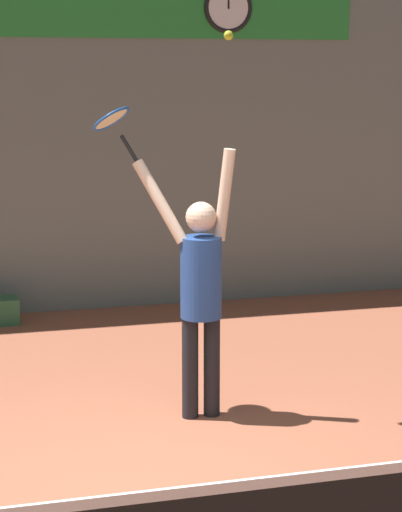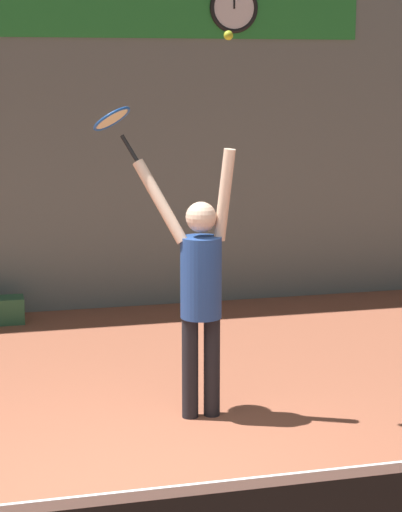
{
  "view_description": "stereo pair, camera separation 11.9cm",
  "coord_description": "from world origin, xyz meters",
  "px_view_note": "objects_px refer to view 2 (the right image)",
  "views": [
    {
      "loc": [
        -1.0,
        -5.32,
        2.71
      ],
      "look_at": [
        0.79,
        1.45,
        1.3
      ],
      "focal_mm": 65.0,
      "sensor_mm": 36.0,
      "label": 1
    },
    {
      "loc": [
        -0.89,
        -5.35,
        2.71
      ],
      "look_at": [
        0.79,
        1.45,
        1.3
      ],
      "focal_mm": 65.0,
      "sensor_mm": 36.0,
      "label": 2
    }
  ],
  "objects_px": {
    "scoreboard_clock": "(234,8)",
    "tennis_racket": "(113,121)",
    "tennis_player": "(200,284)",
    "tennis_ball": "(228,35)"
  },
  "relations": [
    {
      "from": "tennis_player",
      "to": "tennis_racket",
      "type": "relative_size",
      "value": 4.93
    },
    {
      "from": "scoreboard_clock",
      "to": "tennis_player",
      "type": "distance_m",
      "value": 4.45
    },
    {
      "from": "tennis_racket",
      "to": "scoreboard_clock",
      "type": "bearing_deg",
      "value": 59.71
    },
    {
      "from": "scoreboard_clock",
      "to": "tennis_racket",
      "type": "relative_size",
      "value": 1.3
    },
    {
      "from": "tennis_player",
      "to": "tennis_ball",
      "type": "bearing_deg",
      "value": -23.36
    },
    {
      "from": "scoreboard_clock",
      "to": "tennis_ball",
      "type": "xyz_separation_m",
      "value": [
        -1.08,
        -3.65,
        -0.44
      ]
    },
    {
      "from": "tennis_racket",
      "to": "tennis_player",
      "type": "bearing_deg",
      "value": -31.53
    },
    {
      "from": "scoreboard_clock",
      "to": "tennis_ball",
      "type": "relative_size",
      "value": 8.08
    },
    {
      "from": "scoreboard_clock",
      "to": "tennis_ball",
      "type": "height_order",
      "value": "scoreboard_clock"
    },
    {
      "from": "tennis_player",
      "to": "tennis_racket",
      "type": "height_order",
      "value": "tennis_racket"
    }
  ]
}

